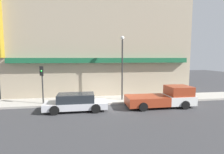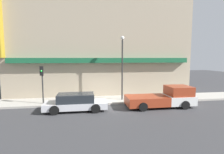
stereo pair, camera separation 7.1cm
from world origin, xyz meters
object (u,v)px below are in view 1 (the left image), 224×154
at_px(traffic_light, 42,78).
at_px(fire_hydrant, 89,98).
at_px(street_lamp, 122,61).
at_px(pickup_truck, 164,98).
at_px(parked_car, 76,102).

bearing_deg(traffic_light, fire_hydrant, 2.20).
xyz_separation_m(street_lamp, traffic_light, (-7.19, -0.50, -1.45)).
bearing_deg(traffic_light, street_lamp, 4.00).
xyz_separation_m(fire_hydrant, traffic_light, (-4.02, -0.15, 1.92)).
height_order(pickup_truck, street_lamp, street_lamp).
distance_m(street_lamp, traffic_light, 7.35).
distance_m(pickup_truck, parked_car, 7.43).
bearing_deg(pickup_truck, parked_car, -178.25).
bearing_deg(traffic_light, pickup_truck, -10.49).
relative_size(parked_car, traffic_light, 1.48).
distance_m(pickup_truck, street_lamp, 5.07).
distance_m(parked_car, traffic_light, 3.92).
bearing_deg(parked_car, street_lamp, 30.46).
height_order(fire_hydrant, traffic_light, traffic_light).
relative_size(pickup_truck, parked_car, 1.18).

